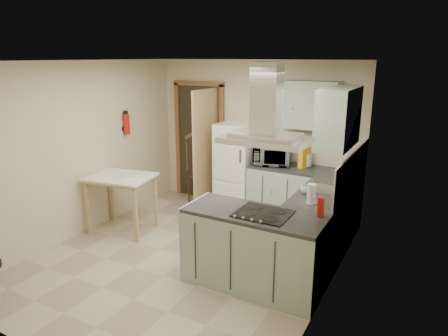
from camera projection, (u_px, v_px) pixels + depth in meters
The scene contains 27 objects.
floor at pixel (188, 257), 5.25m from camera, with size 4.20×4.20×0.00m, color tan.
ceiling at pixel (183, 61), 4.57m from camera, with size 4.20×4.20×0.00m, color silver.
back_wall at pixel (256, 137), 6.68m from camera, with size 3.60×3.60×0.00m, color beige.
left_wall at pixel (81, 150), 5.74m from camera, with size 4.20×4.20×0.00m, color beige.
right_wall at pixel (332, 188), 4.08m from camera, with size 4.20×4.20×0.00m, color beige.
doorway at pixel (199, 142), 7.22m from camera, with size 1.10×0.12×2.10m, color brown.
fridge at pixel (237, 168), 6.66m from camera, with size 0.60×0.60×1.50m, color white.
counter_back at pixel (285, 193), 6.34m from camera, with size 1.08×0.60×0.90m, color #9EB2A0.
counter_right at pixel (326, 218), 5.38m from camera, with size 0.60×1.95×0.90m, color #9EB2A0.
splashback at pixel (311, 149), 6.25m from camera, with size 1.68×0.02×0.50m, color beige.
wall_cabinet_back at pixel (310, 105), 5.93m from camera, with size 0.85×0.35×0.70m, color #9EB2A0.
wall_cabinet_right at pixel (339, 118), 4.71m from camera, with size 0.35×0.90×0.70m, color #9EB2A0.
peninsula at pixel (254, 249), 4.50m from camera, with size 1.55×0.65×0.90m, color #9EB2A0.
hob at pixel (263, 213), 4.33m from camera, with size 0.58×0.50×0.01m, color black.
extractor_hood at pixel (265, 140), 4.11m from camera, with size 0.90×0.55×0.10m, color silver.
sink at pixel (325, 189), 5.11m from camera, with size 0.45×0.40×0.01m, color silver.
fire_extinguisher at pixel (126, 124), 6.40m from camera, with size 0.10×0.10×0.32m, color #B2140F.
drop_leaf_table at pixel (123, 204), 5.95m from camera, with size 0.92×0.69×0.86m, color tan.
bentwood_chair at pixel (201, 175), 7.19m from camera, with size 0.43×0.43×0.97m, color #462517.
microwave at pixel (272, 155), 6.25m from camera, with size 0.56×0.38×0.31m, color black.
kettle at pixel (307, 160), 6.14m from camera, with size 0.15×0.15×0.22m, color silver.
cereal_box at pixel (305, 157), 6.09m from camera, with size 0.08×0.21×0.32m, color gold.
soap_bottle at pixel (339, 173), 5.51m from camera, with size 0.08×0.08×0.18m, color #A0A2AB.
paper_towel at pixel (311, 193), 4.60m from camera, with size 0.10×0.10×0.25m, color white.
cup at pixel (306, 190), 4.95m from camera, with size 0.13×0.13×0.10m, color silver.
red_bottle at pixel (321, 207), 4.24m from camera, with size 0.07×0.07×0.21m, color #B8170F.
book at pixel (122, 172), 5.87m from camera, with size 0.16×0.22×0.10m, color brown.
Camera 1 is at (2.69, -3.92, 2.55)m, focal length 32.00 mm.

